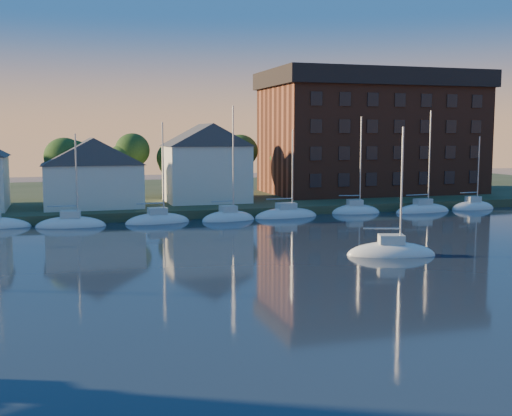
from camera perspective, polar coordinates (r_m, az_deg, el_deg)
name	(u,v)px	position (r m, az deg, el deg)	size (l,w,h in m)	color
ground	(351,402)	(24.19, 8.44, -16.72)	(260.00, 260.00, 0.00)	black
shoreline_land	(130,199)	(95.97, -11.18, 0.79)	(160.00, 50.00, 2.00)	#323E24
wooden_dock	(151,219)	(73.27, -9.31, -0.95)	(120.00, 3.00, 1.00)	brown
clubhouse_centre	(93,172)	(77.21, -14.31, 3.15)	(11.55, 8.40, 8.08)	silver
clubhouse_east	(206,162)	(81.03, -4.44, 4.10)	(10.50, 8.40, 9.80)	silver
condo_block	(371,132)	(95.52, 10.23, 6.67)	(31.00, 17.00, 17.40)	brown
tree_line	(154,152)	(83.85, -9.07, 4.93)	(93.40, 5.40, 8.90)	#3B251B
moored_fleet	(155,221)	(70.31, -8.98, -1.18)	(87.50, 2.40, 12.05)	white
drifting_sailboat_right	(391,254)	(51.79, 11.92, -4.04)	(7.37, 4.35, 11.18)	white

